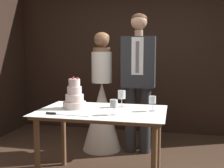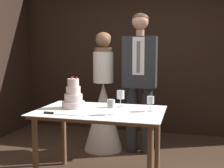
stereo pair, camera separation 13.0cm
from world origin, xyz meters
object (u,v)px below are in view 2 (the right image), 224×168
(cake_table, at_px, (100,119))
(wine_glass_far, at_px, (121,95))
(cake_knife, at_px, (56,114))
(bride, at_px, (103,107))
(wine_glass_near, at_px, (111,104))
(tiered_cake, at_px, (73,97))
(wine_glass_middle, at_px, (151,101))
(groom, at_px, (140,75))

(cake_table, relative_size, wine_glass_far, 7.14)
(cake_knife, bearing_deg, bride, 86.98)
(cake_table, height_order, cake_knife, cake_knife)
(cake_knife, xyz_separation_m, wine_glass_near, (0.51, 0.12, 0.10))
(tiered_cake, bearing_deg, cake_knife, -96.38)
(wine_glass_middle, bearing_deg, wine_glass_far, 157.64)
(tiered_cake, bearing_deg, groom, 58.87)
(tiered_cake, distance_m, groom, 1.11)
(cake_knife, relative_size, bride, 0.26)
(cake_table, relative_size, groom, 0.70)
(cake_knife, xyz_separation_m, wine_glass_far, (0.52, 0.51, 0.12))
(bride, bearing_deg, tiered_cake, -93.52)
(tiered_cake, xyz_separation_m, bride, (0.06, 0.94, -0.28))
(cake_table, relative_size, wine_glass_middle, 8.43)
(cake_table, bearing_deg, wine_glass_far, 52.52)
(wine_glass_near, bearing_deg, cake_knife, -167.29)
(groom, bearing_deg, wine_glass_near, -94.40)
(wine_glass_middle, relative_size, wine_glass_far, 0.85)
(wine_glass_middle, height_order, bride, bride)
(wine_glass_middle, relative_size, groom, 0.08)
(wine_glass_near, bearing_deg, wine_glass_far, 89.56)
(cake_knife, relative_size, wine_glass_near, 2.92)
(wine_glass_near, distance_m, bride, 1.26)
(wine_glass_near, relative_size, bride, 0.09)
(wine_glass_near, relative_size, groom, 0.08)
(wine_glass_middle, height_order, wine_glass_far, wine_glass_far)
(cake_knife, distance_m, groom, 1.44)
(cake_table, distance_m, tiered_cake, 0.38)
(tiered_cake, distance_m, bride, 0.98)
(wine_glass_near, bearing_deg, wine_glass_middle, 36.08)
(wine_glass_near, height_order, bride, bride)
(tiered_cake, relative_size, cake_knife, 0.78)
(wine_glass_near, height_order, groom, groom)
(wine_glass_far, distance_m, groom, 0.78)
(cake_table, bearing_deg, groom, 75.51)
(tiered_cake, distance_m, wine_glass_near, 0.52)
(cake_knife, height_order, groom, groom)
(wine_glass_middle, bearing_deg, bride, 130.22)
(tiered_cake, relative_size, wine_glass_middle, 2.18)
(cake_table, xyz_separation_m, wine_glass_far, (0.17, 0.22, 0.22))
(wine_glass_far, bearing_deg, wine_glass_middle, -22.36)
(wine_glass_near, xyz_separation_m, wine_glass_far, (0.00, 0.39, 0.03))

